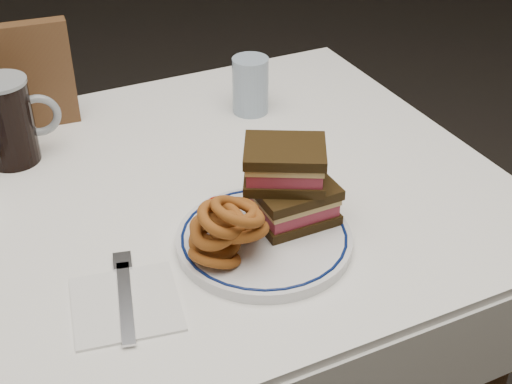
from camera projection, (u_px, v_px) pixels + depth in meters
name	position (u px, v px, depth m)	size (l,w,h in m)	color
dining_table	(133.00, 255.00, 1.22)	(1.27, 0.87, 0.75)	silver
main_plate	(264.00, 239.00, 1.07)	(0.26, 0.26, 0.02)	silver
reuben_sandwich	(289.00, 183.00, 1.07)	(0.15, 0.14, 0.12)	black
onion_rings_main	(226.00, 228.00, 1.01)	(0.12, 0.12, 0.12)	#672D0D
ketchup_ramekin	(220.00, 211.00, 1.09)	(0.05, 0.05, 0.03)	silver
beer_mug	(9.00, 120.00, 1.24)	(0.14, 0.09, 0.16)	black
water_glass	(250.00, 85.00, 1.40)	(0.07, 0.07, 0.11)	#8EA2B8
napkin_fork	(126.00, 302.00, 0.97)	(0.17, 0.19, 0.01)	silver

